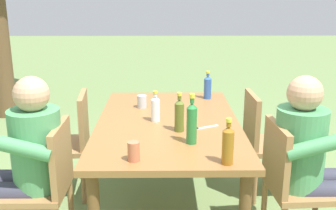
{
  "coord_description": "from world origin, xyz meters",
  "views": [
    {
      "loc": [
        -2.74,
        0.03,
        1.69
      ],
      "look_at": [
        0.0,
        0.0,
        0.89
      ],
      "focal_mm": 43.2,
      "sensor_mm": 36.0,
      "label": 1
    }
  ],
  "objects_px": {
    "dining_table": "(168,133)",
    "chair_near_right": "(265,139)",
    "table_knife": "(201,128)",
    "cup_terracotta": "(134,151)",
    "chair_far_right": "(70,139)",
    "bottle_olive": "(179,115)",
    "bottle_clear": "(155,108)",
    "chair_far_left": "(45,181)",
    "person_in_white_shirt": "(25,157)",
    "cup_steel": "(142,102)",
    "chair_near_left": "(292,180)",
    "bottle_amber": "(228,144)",
    "bottle_blue": "(208,87)",
    "person_in_plaid_shirt": "(311,156)",
    "bottle_green": "(192,122)"
  },
  "relations": [
    {
      "from": "chair_near_left",
      "to": "chair_far_right",
      "type": "height_order",
      "value": "same"
    },
    {
      "from": "bottle_clear",
      "to": "bottle_olive",
      "type": "bearing_deg",
      "value": -141.63
    },
    {
      "from": "chair_far_left",
      "to": "bottle_blue",
      "type": "relative_size",
      "value": 3.63
    },
    {
      "from": "chair_near_left",
      "to": "bottle_green",
      "type": "relative_size",
      "value": 2.78
    },
    {
      "from": "chair_near_left",
      "to": "person_in_plaid_shirt",
      "type": "bearing_deg",
      "value": -87.56
    },
    {
      "from": "bottle_olive",
      "to": "bottle_clear",
      "type": "distance_m",
      "value": 0.26
    },
    {
      "from": "bottle_olive",
      "to": "table_knife",
      "type": "height_order",
      "value": "bottle_olive"
    },
    {
      "from": "chair_far_left",
      "to": "person_in_plaid_shirt",
      "type": "distance_m",
      "value": 1.72
    },
    {
      "from": "chair_near_right",
      "to": "bottle_blue",
      "type": "distance_m",
      "value": 0.64
    },
    {
      "from": "dining_table",
      "to": "cup_terracotta",
      "type": "xyz_separation_m",
      "value": [
        -0.69,
        0.2,
        0.14
      ]
    },
    {
      "from": "chair_far_left",
      "to": "chair_near_left",
      "type": "xyz_separation_m",
      "value": [
        -0.0,
        -1.61,
        0.0
      ]
    },
    {
      "from": "bottle_clear",
      "to": "bottle_blue",
      "type": "bearing_deg",
      "value": -35.49
    },
    {
      "from": "chair_near_left",
      "to": "cup_steel",
      "type": "xyz_separation_m",
      "value": [
        0.71,
        1.01,
        0.33
      ]
    },
    {
      "from": "bottle_clear",
      "to": "cup_steel",
      "type": "xyz_separation_m",
      "value": [
        0.34,
        0.11,
        -0.05
      ]
    },
    {
      "from": "bottle_clear",
      "to": "chair_near_left",
      "type": "bearing_deg",
      "value": -112.45
    },
    {
      "from": "bottle_olive",
      "to": "bottle_clear",
      "type": "relative_size",
      "value": 1.19
    },
    {
      "from": "chair_far_right",
      "to": "cup_terracotta",
      "type": "relative_size",
      "value": 7.86
    },
    {
      "from": "person_in_plaid_shirt",
      "to": "cup_terracotta",
      "type": "distance_m",
      "value": 1.17
    },
    {
      "from": "chair_near_left",
      "to": "bottle_blue",
      "type": "relative_size",
      "value": 3.63
    },
    {
      "from": "bottle_green",
      "to": "cup_terracotta",
      "type": "bearing_deg",
      "value": 127.57
    },
    {
      "from": "bottle_amber",
      "to": "bottle_blue",
      "type": "distance_m",
      "value": 1.34
    },
    {
      "from": "chair_far_right",
      "to": "cup_terracotta",
      "type": "bearing_deg",
      "value": -150.22
    },
    {
      "from": "chair_far_left",
      "to": "table_knife",
      "type": "xyz_separation_m",
      "value": [
        0.2,
        -1.02,
        0.29
      ]
    },
    {
      "from": "cup_terracotta",
      "to": "bottle_blue",
      "type": "bearing_deg",
      "value": -22.74
    },
    {
      "from": "chair_near_left",
      "to": "chair_near_right",
      "type": "bearing_deg",
      "value": 0.01
    },
    {
      "from": "person_in_plaid_shirt",
      "to": "bottle_blue",
      "type": "distance_m",
      "value": 1.15
    },
    {
      "from": "bottle_green",
      "to": "table_knife",
      "type": "bearing_deg",
      "value": -16.93
    },
    {
      "from": "dining_table",
      "to": "bottle_blue",
      "type": "xyz_separation_m",
      "value": [
        0.61,
        -0.35,
        0.19
      ]
    },
    {
      "from": "chair_near_left",
      "to": "person_in_white_shirt",
      "type": "height_order",
      "value": "person_in_white_shirt"
    },
    {
      "from": "bottle_amber",
      "to": "bottle_green",
      "type": "distance_m",
      "value": 0.35
    },
    {
      "from": "chair_far_left",
      "to": "chair_near_right",
      "type": "xyz_separation_m",
      "value": [
        0.73,
        -1.61,
        0.0
      ]
    },
    {
      "from": "chair_far_right",
      "to": "table_knife",
      "type": "distance_m",
      "value": 1.19
    },
    {
      "from": "dining_table",
      "to": "cup_steel",
      "type": "bearing_deg",
      "value": 30.91
    },
    {
      "from": "chair_near_right",
      "to": "cup_terracotta",
      "type": "distance_m",
      "value": 1.49
    },
    {
      "from": "person_in_white_shirt",
      "to": "cup_terracotta",
      "type": "height_order",
      "value": "person_in_white_shirt"
    },
    {
      "from": "bottle_olive",
      "to": "chair_near_right",
      "type": "bearing_deg",
      "value": -51.88
    },
    {
      "from": "cup_terracotta",
      "to": "dining_table",
      "type": "bearing_deg",
      "value": -15.99
    },
    {
      "from": "chair_near_left",
      "to": "bottle_blue",
      "type": "xyz_separation_m",
      "value": [
        0.98,
        0.46,
        0.38
      ]
    },
    {
      "from": "chair_far_left",
      "to": "cup_steel",
      "type": "relative_size",
      "value": 8.72
    },
    {
      "from": "person_in_plaid_shirt",
      "to": "cup_steel",
      "type": "height_order",
      "value": "person_in_plaid_shirt"
    },
    {
      "from": "chair_far_left",
      "to": "bottle_clear",
      "type": "bearing_deg",
      "value": -62.94
    },
    {
      "from": "chair_far_left",
      "to": "person_in_white_shirt",
      "type": "distance_m",
      "value": 0.2
    },
    {
      "from": "person_in_white_shirt",
      "to": "cup_terracotta",
      "type": "xyz_separation_m",
      "value": [
        -0.32,
        -0.72,
        0.17
      ]
    },
    {
      "from": "table_knife",
      "to": "cup_terracotta",
      "type": "bearing_deg",
      "value": 141.36
    },
    {
      "from": "dining_table",
      "to": "chair_near_right",
      "type": "relative_size",
      "value": 1.88
    },
    {
      "from": "chair_far_right",
      "to": "bottle_amber",
      "type": "relative_size",
      "value": 3.35
    },
    {
      "from": "person_in_plaid_shirt",
      "to": "bottle_clear",
      "type": "height_order",
      "value": "person_in_plaid_shirt"
    },
    {
      "from": "chair_far_right",
      "to": "bottle_olive",
      "type": "distance_m",
      "value": 1.12
    },
    {
      "from": "person_in_white_shirt",
      "to": "bottle_clear",
      "type": "relative_size",
      "value": 5.3
    },
    {
      "from": "chair_far_right",
      "to": "bottle_green",
      "type": "relative_size",
      "value": 2.78
    }
  ]
}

